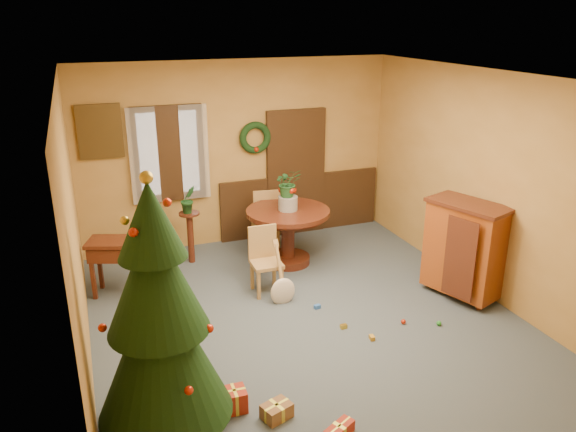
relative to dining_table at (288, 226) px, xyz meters
name	(u,v)px	position (x,y,z in m)	size (l,w,h in m)	color
room_envelope	(253,173)	(-0.18, 1.14, 0.53)	(5.50, 5.50, 5.50)	#394753
dining_table	(288,226)	(0.00, 0.00, 0.00)	(1.23, 1.23, 0.84)	black
urn	(288,203)	(0.00, 0.00, 0.36)	(0.28, 0.28, 0.20)	slate
centerpiece_plant	(288,183)	(0.00, 0.00, 0.66)	(0.37, 0.32, 0.41)	#1E4C23
chair_near	(265,257)	(-0.60, -0.71, -0.11)	(0.40, 0.40, 0.90)	olive
chair_far	(266,216)	(-0.11, 0.69, -0.06)	(0.49, 0.49, 0.98)	olive
guitar	(283,275)	(-0.50, -1.13, -0.20)	(0.33, 0.16, 0.78)	beige
plant_stand	(190,232)	(-1.34, 0.55, -0.10)	(0.30, 0.30, 0.79)	black
stand_plant	(188,199)	(-1.34, 0.55, 0.40)	(0.23, 0.18, 0.41)	#19471E
christmas_tree	(159,318)	(-2.28, -3.00, 0.56)	(1.17, 1.17, 2.42)	#382111
writing_desk	(122,253)	(-2.37, -0.14, -0.01)	(0.96, 0.69, 0.77)	black
sideboard	(465,247)	(1.77, -1.78, 0.10)	(0.84, 1.13, 1.30)	#501F09
gift_a	(277,411)	(-1.31, -3.18, -0.52)	(0.31, 0.27, 0.14)	brown
gift_b	(235,400)	(-1.64, -2.93, -0.48)	(0.22, 0.22, 0.22)	maroon
gift_d	(339,431)	(-0.87, -3.61, -0.54)	(0.33, 0.25, 0.11)	maroon
toy_a	(317,307)	(-0.14, -1.44, -0.57)	(0.08, 0.05, 0.05)	blue
toy_b	(439,323)	(1.06, -2.34, -0.56)	(0.06, 0.06, 0.06)	#248528
toy_c	(372,338)	(0.16, -2.33, -0.57)	(0.08, 0.05, 0.05)	#B38321
toy_d	(403,322)	(0.68, -2.15, -0.56)	(0.06, 0.06, 0.06)	#B1230B
toy_e	(344,326)	(-0.04, -1.99, -0.57)	(0.08, 0.05, 0.05)	gold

